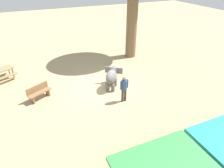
{
  "coord_description": "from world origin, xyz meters",
  "views": [
    {
      "loc": [
        3.74,
        10.47,
        6.77
      ],
      "look_at": [
        -0.3,
        1.21,
        0.8
      ],
      "focal_mm": 31.77,
      "sensor_mm": 36.0,
      "label": 1
    }
  ],
  "objects_px": {
    "elephant": "(112,76)",
    "person_handler": "(124,87)",
    "picnic_table_near": "(2,72)",
    "wooden_bench": "(39,92)"
  },
  "relations": [
    {
      "from": "elephant",
      "to": "person_handler",
      "type": "bearing_deg",
      "value": -144.5
    },
    {
      "from": "elephant",
      "to": "picnic_table_near",
      "type": "relative_size",
      "value": 0.85
    },
    {
      "from": "elephant",
      "to": "wooden_bench",
      "type": "relative_size",
      "value": 1.19
    },
    {
      "from": "elephant",
      "to": "person_handler",
      "type": "relative_size",
      "value": 1.04
    },
    {
      "from": "person_handler",
      "to": "picnic_table_near",
      "type": "distance_m",
      "value": 8.67
    },
    {
      "from": "wooden_bench",
      "to": "picnic_table_near",
      "type": "height_order",
      "value": "wooden_bench"
    },
    {
      "from": "wooden_bench",
      "to": "person_handler",
      "type": "bearing_deg",
      "value": 125.53
    },
    {
      "from": "picnic_table_near",
      "to": "wooden_bench",
      "type": "bearing_deg",
      "value": 95.31
    },
    {
      "from": "wooden_bench",
      "to": "picnic_table_near",
      "type": "distance_m",
      "value": 4.03
    },
    {
      "from": "elephant",
      "to": "person_handler",
      "type": "distance_m",
      "value": 1.76
    }
  ]
}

